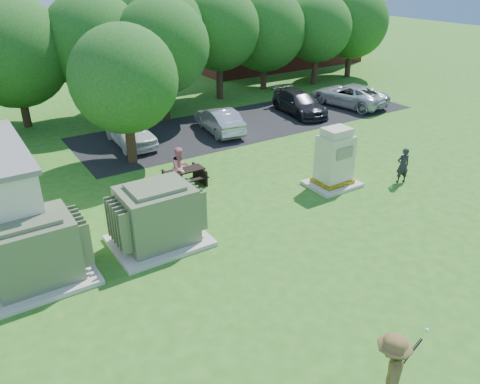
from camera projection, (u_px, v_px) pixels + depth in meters
ground at (317, 286)px, 13.21m from camera, size 120.00×120.00×0.00m
brick_building at (271, 16)px, 40.55m from camera, size 15.00×8.00×8.00m
parking_strip at (253, 122)px, 26.79m from camera, size 20.00×6.00×0.01m
transformer_left at (34, 252)px, 13.01m from camera, size 3.00×2.40×2.07m
transformer_right at (157, 217)px, 14.81m from camera, size 3.00×2.40×2.07m
generator_cabinet at (334, 161)px, 18.68m from camera, size 2.01×1.64×2.45m
picnic_table at (185, 176)px, 18.96m from camera, size 1.62×1.21×0.69m
batter at (390, 372)px, 9.25m from camera, size 1.37×1.18×1.84m
person_by_generator at (403, 165)px, 19.12m from camera, size 0.63×0.52×1.50m
person_at_picnic at (181, 168)px, 18.57m from camera, size 1.00×0.88×1.73m
car_white at (130, 130)px, 23.22m from camera, size 1.77×4.21×1.42m
car_silver_a at (219, 120)px, 24.89m from camera, size 1.87×4.10×1.30m
car_dark at (299, 103)px, 27.91m from camera, size 2.41×4.65×1.29m
car_silver_b at (349, 95)px, 29.47m from camera, size 3.15×5.28×1.37m
batting_equipment at (412, 348)px, 9.41m from camera, size 1.18×0.35×0.16m
tree_row at (126, 43)px, 26.17m from camera, size 41.30×13.30×7.30m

